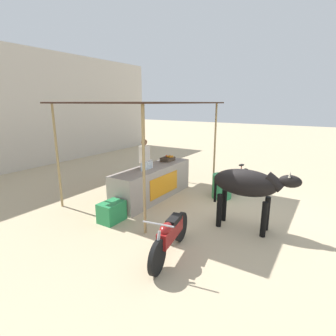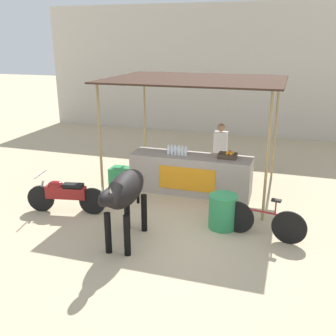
# 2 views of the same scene
# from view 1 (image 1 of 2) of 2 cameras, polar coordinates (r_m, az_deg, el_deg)

# --- Properties ---
(ground_plane) EXTENTS (60.00, 60.00, 0.00)m
(ground_plane) POSITION_cam_1_polar(r_m,az_deg,el_deg) (7.01, 11.77, -9.71)
(ground_plane) COLOR tan
(building_wall_far) EXTENTS (16.00, 0.50, 5.02)m
(building_wall_far) POSITION_cam_1_polar(r_m,az_deg,el_deg) (12.73, -29.80, 11.01)
(building_wall_far) COLOR beige
(building_wall_far) RESTS_ON ground
(stall_counter) EXTENTS (3.00, 0.82, 0.96)m
(stall_counter) POSITION_cam_1_polar(r_m,az_deg,el_deg) (7.81, -3.28, -3.15)
(stall_counter) COLOR #9E9389
(stall_counter) RESTS_ON ground
(stall_awning) EXTENTS (4.20, 3.20, 2.80)m
(stall_awning) POSITION_cam_1_polar(r_m,az_deg,el_deg) (7.64, -5.42, 13.24)
(stall_awning) COLOR #382319
(stall_awning) RESTS_ON ground
(water_bottle_row) EXTENTS (0.52, 0.07, 0.25)m
(water_bottle_row) POSITION_cam_1_polar(r_m,az_deg,el_deg) (7.35, -4.64, 0.54)
(water_bottle_row) COLOR silver
(water_bottle_row) RESTS_ON stall_counter
(fruit_crate) EXTENTS (0.44, 0.32, 0.18)m
(fruit_crate) POSITION_cam_1_polar(r_m,az_deg,el_deg) (8.42, -0.04, 2.02)
(fruit_crate) COLOR #3F3326
(fruit_crate) RESTS_ON stall_counter
(vendor_behind_counter) EXTENTS (0.34, 0.22, 1.65)m
(vendor_behind_counter) POSITION_cam_1_polar(r_m,az_deg,el_deg) (8.61, -5.11, 0.98)
(vendor_behind_counter) COLOR #383842
(vendor_behind_counter) RESTS_ON ground
(cooler_box) EXTENTS (0.60, 0.44, 0.48)m
(cooler_box) POSITION_cam_1_polar(r_m,az_deg,el_deg) (6.51, -12.18, -9.32)
(cooler_box) COLOR #268C4C
(cooler_box) RESTS_ON ground
(water_barrel) EXTENTS (0.59, 0.59, 0.71)m
(water_barrel) POSITION_cam_1_polar(r_m,az_deg,el_deg) (8.03, 11.66, -3.88)
(water_barrel) COLOR #2D8C51
(water_barrel) RESTS_ON ground
(cow) EXTENTS (0.59, 1.83, 1.44)m
(cow) POSITION_cam_1_polar(r_m,az_deg,el_deg) (5.99, 16.95, -3.60)
(cow) COLOR black
(cow) RESTS_ON ground
(motorcycle_parked) EXTENTS (1.78, 0.58, 0.90)m
(motorcycle_parked) POSITION_cam_1_polar(r_m,az_deg,el_deg) (4.97, 0.45, -14.30)
(motorcycle_parked) COLOR black
(motorcycle_parked) RESTS_ON ground
(bicycle_leaning) EXTENTS (1.64, 0.31, 0.85)m
(bicycle_leaning) POSITION_cam_1_polar(r_m,az_deg,el_deg) (8.71, 14.87, -2.70)
(bicycle_leaning) COLOR black
(bicycle_leaning) RESTS_ON ground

